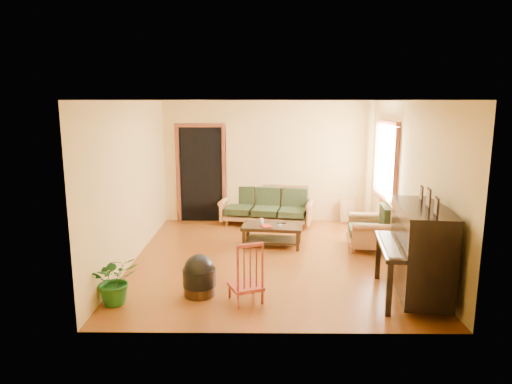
{
  "coord_description": "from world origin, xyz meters",
  "views": [
    {
      "loc": [
        -0.16,
        -7.27,
        2.58
      ],
      "look_at": [
        -0.24,
        0.2,
        1.1
      ],
      "focal_mm": 32.0,
      "sensor_mm": 36.0,
      "label": 1
    }
  ],
  "objects_px": {
    "footstool": "(199,280)",
    "potted_plant": "(115,280)",
    "red_chair": "(246,271)",
    "ceramic_crock": "(356,219)",
    "coffee_table": "(272,235)",
    "sofa": "(266,206)",
    "armchair": "(368,226)",
    "piano": "(421,253)"
  },
  "relations": [
    {
      "from": "footstool",
      "to": "ceramic_crock",
      "type": "xyz_separation_m",
      "value": [
        2.88,
        3.63,
        -0.09
      ]
    },
    {
      "from": "red_chair",
      "to": "coffee_table",
      "type": "bearing_deg",
      "value": 57.68
    },
    {
      "from": "sofa",
      "to": "footstool",
      "type": "xyz_separation_m",
      "value": [
        -0.95,
        -3.63,
        -0.2
      ]
    },
    {
      "from": "coffee_table",
      "to": "piano",
      "type": "height_order",
      "value": "piano"
    },
    {
      "from": "footstool",
      "to": "armchair",
      "type": "bearing_deg",
      "value": 36.5
    },
    {
      "from": "sofa",
      "to": "footstool",
      "type": "relative_size",
      "value": 4.28
    },
    {
      "from": "sofa",
      "to": "red_chair",
      "type": "relative_size",
      "value": 2.28
    },
    {
      "from": "sofa",
      "to": "ceramic_crock",
      "type": "xyz_separation_m",
      "value": [
        1.93,
        0.01,
        -0.29
      ]
    },
    {
      "from": "ceramic_crock",
      "to": "footstool",
      "type": "bearing_deg",
      "value": -128.37
    },
    {
      "from": "sofa",
      "to": "coffee_table",
      "type": "height_order",
      "value": "sofa"
    },
    {
      "from": "ceramic_crock",
      "to": "armchair",
      "type": "bearing_deg",
      "value": -94.67
    },
    {
      "from": "red_chair",
      "to": "footstool",
      "type": "bearing_deg",
      "value": 140.8
    },
    {
      "from": "piano",
      "to": "potted_plant",
      "type": "distance_m",
      "value": 4.01
    },
    {
      "from": "ceramic_crock",
      "to": "coffee_table",
      "type": "bearing_deg",
      "value": -141.32
    },
    {
      "from": "armchair",
      "to": "footstool",
      "type": "relative_size",
      "value": 1.89
    },
    {
      "from": "coffee_table",
      "to": "red_chair",
      "type": "xyz_separation_m",
      "value": [
        -0.4,
        -2.35,
        0.22
      ]
    },
    {
      "from": "sofa",
      "to": "red_chair",
      "type": "height_order",
      "value": "red_chair"
    },
    {
      "from": "armchair",
      "to": "red_chair",
      "type": "relative_size",
      "value": 1.01
    },
    {
      "from": "footstool",
      "to": "ceramic_crock",
      "type": "bearing_deg",
      "value": 51.63
    },
    {
      "from": "piano",
      "to": "footstool",
      "type": "relative_size",
      "value": 3.18
    },
    {
      "from": "footstool",
      "to": "potted_plant",
      "type": "xyz_separation_m",
      "value": [
        -1.05,
        -0.27,
        0.11
      ]
    },
    {
      "from": "footstool",
      "to": "sofa",
      "type": "bearing_deg",
      "value": 75.32
    },
    {
      "from": "coffee_table",
      "to": "ceramic_crock",
      "type": "relative_size",
      "value": 4.41
    },
    {
      "from": "coffee_table",
      "to": "ceramic_crock",
      "type": "xyz_separation_m",
      "value": [
        1.84,
        1.47,
        -0.07
      ]
    },
    {
      "from": "armchair",
      "to": "ceramic_crock",
      "type": "height_order",
      "value": "armchair"
    },
    {
      "from": "footstool",
      "to": "red_chair",
      "type": "relative_size",
      "value": 0.53
    },
    {
      "from": "armchair",
      "to": "ceramic_crock",
      "type": "relative_size",
      "value": 3.47
    },
    {
      "from": "sofa",
      "to": "ceramic_crock",
      "type": "height_order",
      "value": "sofa"
    },
    {
      "from": "potted_plant",
      "to": "coffee_table",
      "type": "bearing_deg",
      "value": 49.35
    },
    {
      "from": "red_chair",
      "to": "ceramic_crock",
      "type": "bearing_deg",
      "value": 37.02
    },
    {
      "from": "piano",
      "to": "ceramic_crock",
      "type": "relative_size",
      "value": 5.83
    },
    {
      "from": "piano",
      "to": "footstool",
      "type": "height_order",
      "value": "piano"
    },
    {
      "from": "coffee_table",
      "to": "potted_plant",
      "type": "bearing_deg",
      "value": -130.65
    },
    {
      "from": "armchair",
      "to": "ceramic_crock",
      "type": "bearing_deg",
      "value": 91.74
    },
    {
      "from": "coffee_table",
      "to": "footstool",
      "type": "bearing_deg",
      "value": -115.66
    },
    {
      "from": "red_chair",
      "to": "potted_plant",
      "type": "height_order",
      "value": "red_chair"
    },
    {
      "from": "red_chair",
      "to": "ceramic_crock",
      "type": "xyz_separation_m",
      "value": [
        2.24,
        3.82,
        -0.3
      ]
    },
    {
      "from": "ceramic_crock",
      "to": "red_chair",
      "type": "bearing_deg",
      "value": -120.38
    },
    {
      "from": "sofa",
      "to": "potted_plant",
      "type": "bearing_deg",
      "value": -105.59
    },
    {
      "from": "coffee_table",
      "to": "footstool",
      "type": "distance_m",
      "value": 2.4
    },
    {
      "from": "sofa",
      "to": "piano",
      "type": "height_order",
      "value": "piano"
    },
    {
      "from": "armchair",
      "to": "red_chair",
      "type": "xyz_separation_m",
      "value": [
        -2.11,
        -2.22,
        -0.0
      ]
    }
  ]
}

